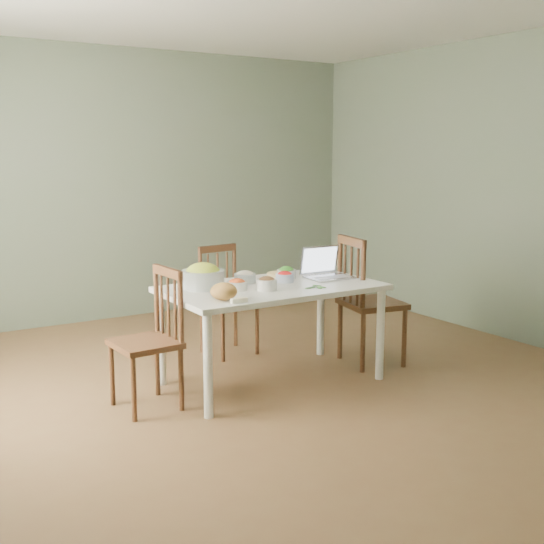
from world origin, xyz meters
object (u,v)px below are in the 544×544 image
dining_table (272,334)px  laptop (330,263)px  chair_far (229,301)px  bowl_squash (203,276)px  chair_right (372,300)px  bread_boule (224,291)px  chair_left (145,340)px

dining_table → laptop: bearing=1.1°
chair_far → bowl_squash: size_ratio=2.99×
chair_right → chair_far: bearing=56.5°
bowl_squash → chair_far: bearing=49.0°
chair_far → chair_right: 1.19m
dining_table → bread_boule: (-0.53, -0.25, 0.42)m
chair_far → chair_left: chair_left is taller
dining_table → chair_right: bearing=-1.7°
bread_boule → laptop: bearing=13.7°
chair_right → bowl_squash: bearing=92.6°
bread_boule → laptop: (1.05, 0.26, 0.06)m
chair_far → bread_boule: size_ratio=5.10×
chair_left → chair_right: size_ratio=0.90×
chair_far → chair_right: chair_right is taller
chair_far → laptop: (0.44, -0.80, 0.39)m
chair_far → bowl_squash: bearing=-136.0°
chair_far → chair_right: size_ratio=0.88×
chair_right → laptop: 0.52m
chair_right → dining_table: bearing=99.3°
bowl_squash → dining_table: bearing=-20.9°
chair_far → bread_boule: chair_far is taller
dining_table → chair_right: (0.93, -0.03, 0.15)m
laptop → chair_far: bearing=121.2°
chair_left → bowl_squash: 0.65m
chair_left → chair_right: chair_right is taller
chair_right → bread_boule: bearing=109.5°
bowl_squash → laptop: laptop is taller
dining_table → laptop: 0.71m
chair_far → bowl_squash: (-0.55, -0.63, 0.36)m
dining_table → bread_boule: 0.72m
chair_far → bowl_squash: 0.91m
bread_boule → laptop: laptop is taller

